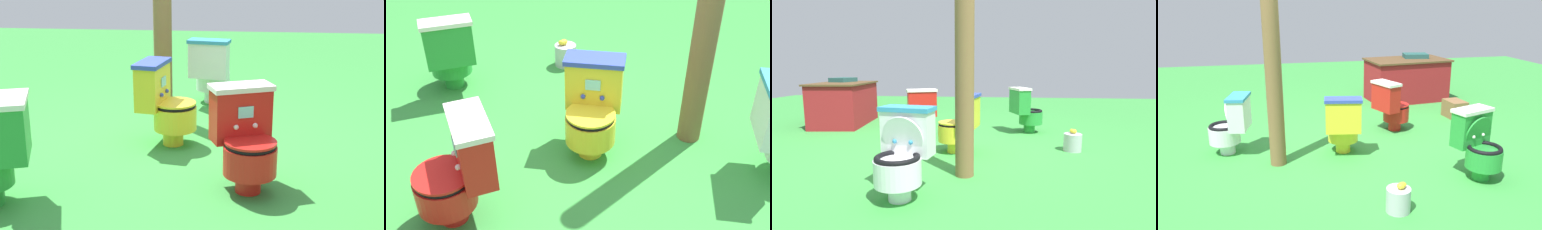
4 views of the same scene
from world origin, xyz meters
The scene contains 9 objects.
ground centered at (0.00, 0.00, 0.00)m, with size 14.00×14.00×0.00m, color green.
toilet_green centered at (1.20, -1.09, 0.37)m, with size 0.54×0.60×0.73m.
toilet_yellow centered at (-0.06, -0.19, 0.37)m, with size 0.48×0.55×0.73m.
toilet_white centered at (-1.37, 0.11, 0.37)m, with size 0.55×0.48×0.73m.
toilet_red centered at (0.78, 0.51, 0.37)m, with size 0.61×0.56×0.73m.
vendor_table centered at (1.61, 2.17, 0.39)m, with size 1.55×1.03×0.85m.
wooden_post centered at (-0.84, -0.33, 1.15)m, with size 0.18×0.18×2.29m, color brown.
small_crate centered at (1.98, 0.91, 0.14)m, with size 0.37×0.26×0.28m, color brown.
lemon_bucket centered at (0.17, -1.59, 0.12)m, with size 0.22×0.22×0.28m.
Camera 4 is at (-0.87, -4.38, 1.79)m, focal length 35.03 mm.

